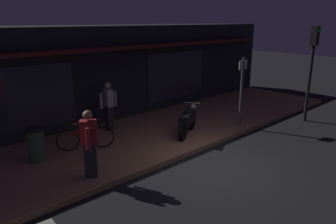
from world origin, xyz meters
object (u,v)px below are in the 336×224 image
person_photographer (89,143)px  sign_post (242,87)px  bicycle_parked (86,138)px  trash_bin (36,144)px  motorcycle (188,120)px  person_bystander (109,105)px  traffic_light_pole (312,57)px

person_photographer → sign_post: bearing=-0.3°
bicycle_parked → person_photographer: person_photographer is taller
sign_post → trash_bin: size_ratio=2.58×
motorcycle → person_bystander: person_bystander is taller
bicycle_parked → person_bystander: bearing=34.9°
motorcycle → sign_post: size_ratio=0.65×
motorcycle → person_bystander: 2.73m
motorcycle → person_photographer: size_ratio=0.93×
motorcycle → traffic_light_pole: bearing=-20.4°
person_bystander → traffic_light_pole: traffic_light_pole is taller
person_photographer → sign_post: size_ratio=0.70×
person_bystander → sign_post: size_ratio=0.70×
person_bystander → traffic_light_pole: 7.65m
bicycle_parked → person_photographer: 1.85m
trash_bin → traffic_light_pole: traffic_light_pole is taller
motorcycle → bicycle_parked: motorcycle is taller
sign_post → traffic_light_pole: traffic_light_pole is taller
person_bystander → trash_bin: person_bystander is taller
person_photographer → traffic_light_pole: traffic_light_pole is taller
bicycle_parked → traffic_light_pole: size_ratio=0.42×
person_bystander → trash_bin: size_ratio=1.80×
sign_post → trash_bin: 6.94m
person_photographer → person_bystander: bearing=50.3°
trash_bin → traffic_light_pole: (9.23, -3.08, 1.86)m
sign_post → motorcycle: bearing=166.1°
person_bystander → bicycle_parked: bearing=-145.1°
trash_bin → traffic_light_pole: size_ratio=0.26×
person_photographer → trash_bin: person_photographer is taller
sign_post → trash_bin: (-6.63, 1.84, -0.89)m
person_photographer → person_bystander: (2.19, 2.63, 0.00)m
bicycle_parked → sign_post: (5.28, -1.65, 1.00)m
person_photographer → trash_bin: size_ratio=1.80×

